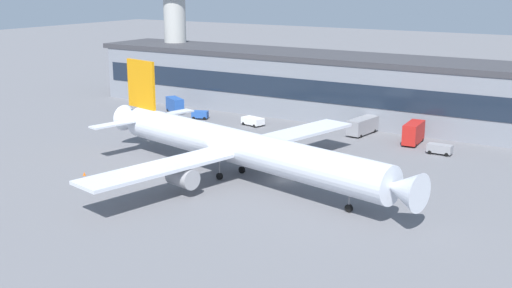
{
  "coord_description": "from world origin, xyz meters",
  "views": [
    {
      "loc": [
        48.01,
        -85.27,
        31.08
      ],
      "look_at": [
        -5.54,
        0.75,
        5.0
      ],
      "focal_mm": 45.37,
      "sensor_mm": 36.0,
      "label": 1
    }
  ],
  "objects_px": {
    "airliner": "(238,147)",
    "fuel_truck": "(363,125)",
    "pushback_tractor": "(253,121)",
    "stair_truck": "(175,104)",
    "catering_truck": "(413,132)",
    "baggage_tug": "(200,114)",
    "traffic_cone_0": "(84,174)",
    "control_tower": "(175,16)",
    "follow_me_car": "(439,148)"
  },
  "relations": [
    {
      "from": "airliner",
      "to": "stair_truck",
      "type": "bearing_deg",
      "value": 139.4
    },
    {
      "from": "stair_truck",
      "to": "baggage_tug",
      "type": "bearing_deg",
      "value": -16.06
    },
    {
      "from": "control_tower",
      "to": "traffic_cone_0",
      "type": "xyz_separation_m",
      "value": [
        34.45,
        -66.97,
        -20.81
      ]
    },
    {
      "from": "follow_me_car",
      "to": "airliner",
      "type": "bearing_deg",
      "value": -125.91
    },
    {
      "from": "fuel_truck",
      "to": "traffic_cone_0",
      "type": "distance_m",
      "value": 57.44
    },
    {
      "from": "fuel_truck",
      "to": "follow_me_car",
      "type": "height_order",
      "value": "fuel_truck"
    },
    {
      "from": "control_tower",
      "to": "fuel_truck",
      "type": "bearing_deg",
      "value": -14.87
    },
    {
      "from": "control_tower",
      "to": "pushback_tractor",
      "type": "xyz_separation_m",
      "value": [
        38.02,
        -21.41,
        -20.08
      ]
    },
    {
      "from": "control_tower",
      "to": "catering_truck",
      "type": "xyz_separation_m",
      "value": [
        72.92,
        -18.75,
        -18.83
      ]
    },
    {
      "from": "pushback_tractor",
      "to": "follow_me_car",
      "type": "distance_m",
      "value": 41.48
    },
    {
      "from": "catering_truck",
      "to": "baggage_tug",
      "type": "height_order",
      "value": "catering_truck"
    },
    {
      "from": "control_tower",
      "to": "catering_truck",
      "type": "relative_size",
      "value": 4.63
    },
    {
      "from": "catering_truck",
      "to": "pushback_tractor",
      "type": "bearing_deg",
      "value": -175.64
    },
    {
      "from": "pushback_tractor",
      "to": "traffic_cone_0",
      "type": "relative_size",
      "value": 8.42
    },
    {
      "from": "stair_truck",
      "to": "catering_truck",
      "type": "bearing_deg",
      "value": 0.74
    },
    {
      "from": "control_tower",
      "to": "baggage_tug",
      "type": "distance_m",
      "value": 38.51
    },
    {
      "from": "baggage_tug",
      "to": "traffic_cone_0",
      "type": "relative_size",
      "value": 6.55
    },
    {
      "from": "follow_me_car",
      "to": "fuel_truck",
      "type": "bearing_deg",
      "value": 158.08
    },
    {
      "from": "control_tower",
      "to": "baggage_tug",
      "type": "relative_size",
      "value": 8.33
    },
    {
      "from": "airliner",
      "to": "catering_truck",
      "type": "height_order",
      "value": "airliner"
    },
    {
      "from": "control_tower",
      "to": "baggage_tug",
      "type": "bearing_deg",
      "value": -42.35
    },
    {
      "from": "airliner",
      "to": "baggage_tug",
      "type": "relative_size",
      "value": 15.47
    },
    {
      "from": "airliner",
      "to": "traffic_cone_0",
      "type": "relative_size",
      "value": 101.31
    },
    {
      "from": "pushback_tractor",
      "to": "traffic_cone_0",
      "type": "xyz_separation_m",
      "value": [
        -3.57,
        -45.56,
        -0.74
      ]
    },
    {
      "from": "fuel_truck",
      "to": "traffic_cone_0",
      "type": "relative_size",
      "value": 13.86
    },
    {
      "from": "follow_me_car",
      "to": "traffic_cone_0",
      "type": "relative_size",
      "value": 7.07
    },
    {
      "from": "follow_me_car",
      "to": "stair_truck",
      "type": "xyz_separation_m",
      "value": [
        -64.36,
        4.04,
        0.89
      ]
    },
    {
      "from": "airliner",
      "to": "follow_me_car",
      "type": "relative_size",
      "value": 14.34
    },
    {
      "from": "stair_truck",
      "to": "traffic_cone_0",
      "type": "bearing_deg",
      "value": -67.81
    },
    {
      "from": "airliner",
      "to": "fuel_truck",
      "type": "xyz_separation_m",
      "value": [
        4.91,
        38.76,
        -3.32
      ]
    },
    {
      "from": "airliner",
      "to": "fuel_truck",
      "type": "relative_size",
      "value": 7.31
    },
    {
      "from": "airliner",
      "to": "traffic_cone_0",
      "type": "distance_m",
      "value": 25.62
    },
    {
      "from": "airliner",
      "to": "pushback_tractor",
      "type": "height_order",
      "value": "airliner"
    },
    {
      "from": "catering_truck",
      "to": "follow_me_car",
      "type": "xyz_separation_m",
      "value": [
        6.53,
        -4.79,
        -1.2
      ]
    },
    {
      "from": "baggage_tug",
      "to": "traffic_cone_0",
      "type": "distance_m",
      "value": 45.95
    },
    {
      "from": "catering_truck",
      "to": "fuel_truck",
      "type": "xyz_separation_m",
      "value": [
        -11.4,
        2.42,
        -0.41
      ]
    },
    {
      "from": "fuel_truck",
      "to": "follow_me_car",
      "type": "xyz_separation_m",
      "value": [
        17.93,
        -7.22,
        -0.79
      ]
    },
    {
      "from": "control_tower",
      "to": "stair_truck",
      "type": "xyz_separation_m",
      "value": [
        15.09,
        -19.5,
        -19.15
      ]
    },
    {
      "from": "airliner",
      "to": "follow_me_car",
      "type": "xyz_separation_m",
      "value": [
        22.84,
        31.54,
        -4.11
      ]
    },
    {
      "from": "baggage_tug",
      "to": "stair_truck",
      "type": "relative_size",
      "value": 0.64
    },
    {
      "from": "control_tower",
      "to": "stair_truck",
      "type": "distance_m",
      "value": 31.22
    },
    {
      "from": "airliner",
      "to": "fuel_truck",
      "type": "distance_m",
      "value": 39.21
    },
    {
      "from": "airliner",
      "to": "pushback_tractor",
      "type": "bearing_deg",
      "value": 118.9
    },
    {
      "from": "pushback_tractor",
      "to": "baggage_tug",
      "type": "distance_m",
      "value": 13.73
    },
    {
      "from": "traffic_cone_0",
      "to": "pushback_tractor",
      "type": "bearing_deg",
      "value": 85.52
    },
    {
      "from": "control_tower",
      "to": "fuel_truck",
      "type": "relative_size",
      "value": 3.93
    },
    {
      "from": "pushback_tractor",
      "to": "stair_truck",
      "type": "distance_m",
      "value": 23.03
    },
    {
      "from": "control_tower",
      "to": "pushback_tractor",
      "type": "relative_size",
      "value": 6.47
    },
    {
      "from": "pushback_tractor",
      "to": "follow_me_car",
      "type": "xyz_separation_m",
      "value": [
        41.43,
        -2.13,
        0.04
      ]
    },
    {
      "from": "fuel_truck",
      "to": "stair_truck",
      "type": "relative_size",
      "value": 1.36
    }
  ]
}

